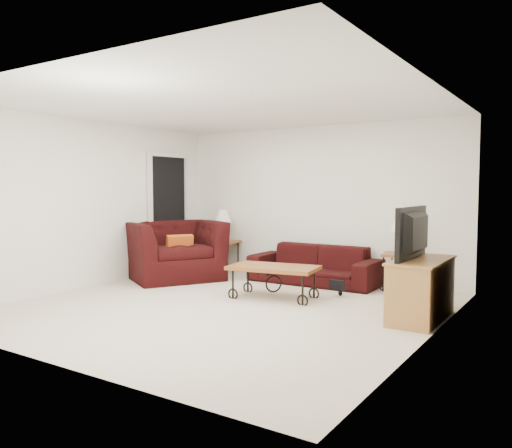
# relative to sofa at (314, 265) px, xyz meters

# --- Properties ---
(ground) EXTENTS (5.00, 5.00, 0.00)m
(ground) POSITION_rel_sofa_xyz_m (-0.22, -2.02, -0.30)
(ground) COLOR beige
(ground) RESTS_ON ground
(wall_back) EXTENTS (5.00, 0.02, 2.50)m
(wall_back) POSITION_rel_sofa_xyz_m (-0.22, 0.48, 0.95)
(wall_back) COLOR white
(wall_back) RESTS_ON ground
(wall_front) EXTENTS (5.00, 0.02, 2.50)m
(wall_front) POSITION_rel_sofa_xyz_m (-0.22, -4.52, 0.95)
(wall_front) COLOR white
(wall_front) RESTS_ON ground
(wall_left) EXTENTS (0.02, 5.00, 2.50)m
(wall_left) POSITION_rel_sofa_xyz_m (-2.72, -2.02, 0.95)
(wall_left) COLOR white
(wall_left) RESTS_ON ground
(wall_right) EXTENTS (0.02, 5.00, 2.50)m
(wall_right) POSITION_rel_sofa_xyz_m (2.28, -2.02, 0.95)
(wall_right) COLOR white
(wall_right) RESTS_ON ground
(ceiling) EXTENTS (5.00, 5.00, 0.00)m
(ceiling) POSITION_rel_sofa_xyz_m (-0.22, -2.02, 2.20)
(ceiling) COLOR white
(ceiling) RESTS_ON wall_back
(doorway) EXTENTS (0.08, 0.94, 2.04)m
(doorway) POSITION_rel_sofa_xyz_m (-2.69, -0.37, 0.72)
(doorway) COLOR black
(doorway) RESTS_ON ground
(sofa) EXTENTS (2.03, 0.79, 0.59)m
(sofa) POSITION_rel_sofa_xyz_m (0.00, 0.00, 0.00)
(sofa) COLOR black
(sofa) RESTS_ON ground
(side_table_left) EXTENTS (0.56, 0.56, 0.55)m
(side_table_left) POSITION_rel_sofa_xyz_m (-1.90, 0.18, -0.02)
(side_table_left) COLOR brown
(side_table_left) RESTS_ON ground
(side_table_right) EXTENTS (0.57, 0.57, 0.54)m
(side_table_right) POSITION_rel_sofa_xyz_m (1.30, 0.18, -0.02)
(side_table_right) COLOR brown
(side_table_right) RESTS_ON ground
(lamp_left) EXTENTS (0.34, 0.34, 0.55)m
(lamp_left) POSITION_rel_sofa_xyz_m (-1.90, 0.18, 0.53)
(lamp_left) COLOR black
(lamp_left) RESTS_ON side_table_left
(lamp_right) EXTENTS (0.35, 0.35, 0.54)m
(lamp_right) POSITION_rel_sofa_xyz_m (1.30, 0.18, 0.52)
(lamp_right) COLOR black
(lamp_right) RESTS_ON side_table_right
(photo_frame_left) EXTENTS (0.11, 0.05, 0.09)m
(photo_frame_left) POSITION_rel_sofa_xyz_m (-2.05, 0.03, 0.30)
(photo_frame_left) COLOR black
(photo_frame_left) RESTS_ON side_table_left
(photo_frame_right) EXTENTS (0.11, 0.02, 0.09)m
(photo_frame_right) POSITION_rel_sofa_xyz_m (1.45, 0.03, 0.29)
(photo_frame_right) COLOR black
(photo_frame_right) RESTS_ON side_table_right
(coffee_table) EXTENTS (1.26, 0.82, 0.44)m
(coffee_table) POSITION_rel_sofa_xyz_m (0.03, -1.27, -0.08)
(coffee_table) COLOR brown
(coffee_table) RESTS_ON ground
(armchair) EXTENTS (1.83, 1.89, 0.94)m
(armchair) POSITION_rel_sofa_xyz_m (-2.10, -0.88, 0.18)
(armchair) COLOR black
(armchair) RESTS_ON ground
(throw_pillow) EXTENTS (0.31, 0.43, 0.43)m
(throw_pillow) POSITION_rel_sofa_xyz_m (-1.95, -0.93, 0.22)
(throw_pillow) COLOR orange
(throw_pillow) RESTS_ON armchair
(tv_stand) EXTENTS (0.48, 1.15, 0.69)m
(tv_stand) POSITION_rel_sofa_xyz_m (2.01, -1.32, 0.05)
(tv_stand) COLOR #AE8040
(tv_stand) RESTS_ON ground
(television) EXTENTS (0.13, 1.03, 0.59)m
(television) POSITION_rel_sofa_xyz_m (1.99, -1.32, 0.69)
(television) COLOR black
(television) RESTS_ON tv_stand
(backpack) EXTENTS (0.33, 0.26, 0.41)m
(backpack) POSITION_rel_sofa_xyz_m (0.73, -0.64, -0.09)
(backpack) COLOR black
(backpack) RESTS_ON ground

